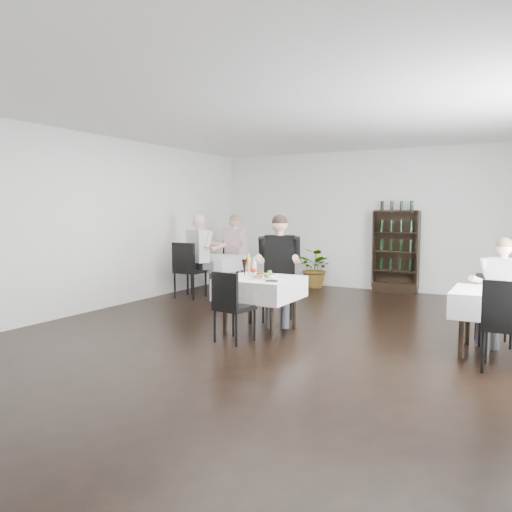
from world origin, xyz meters
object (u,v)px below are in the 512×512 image
at_px(wine_shelf, 396,252).
at_px(main_table, 260,288).
at_px(diner_main, 279,260).
at_px(potted_tree, 316,268).

distance_m(wine_shelf, main_table, 4.41).
bearing_deg(diner_main, potted_tree, 102.80).
xyz_separation_m(wine_shelf, main_table, (-0.90, -4.31, -0.23)).
bearing_deg(main_table, potted_tree, 100.94).
distance_m(potted_tree, diner_main, 3.65).
height_order(potted_tree, diner_main, diner_main).
xyz_separation_m(wine_shelf, diner_main, (-0.90, -3.72, 0.11)).
height_order(main_table, potted_tree, potted_tree).
bearing_deg(diner_main, main_table, -90.39).
bearing_deg(main_table, diner_main, 89.61).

